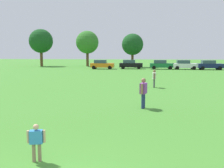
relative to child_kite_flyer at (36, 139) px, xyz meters
name	(u,v)px	position (x,y,z in m)	size (l,w,h in m)	color
ground_plane	(125,76)	(1.08, 27.89, -0.65)	(160.00, 160.00, 0.00)	#42842D
child_kite_flyer	(36,139)	(0.00, 0.00, 0.00)	(0.51, 0.28, 1.10)	#8C7259
adult_bystander	(143,90)	(3.13, 7.57, 0.35)	(0.44, 0.78, 1.69)	navy
bystander_near_trees	(154,77)	(4.21, 16.37, 0.28)	(0.30, 0.75, 1.57)	#4C4C51
parked_car_orange_0	(102,64)	(-4.00, 41.54, 0.21)	(4.30, 2.02, 1.68)	orange
parked_car_black_1	(131,64)	(1.29, 42.63, 0.21)	(4.30, 2.02, 1.68)	black
parked_car_green_2	(161,64)	(6.93, 42.21, 0.21)	(4.30, 2.02, 1.68)	#196B38
parked_car_white_3	(184,65)	(11.05, 41.91, 0.21)	(4.30, 2.02, 1.68)	white
parked_car_navy_4	(210,65)	(15.36, 41.44, 0.21)	(4.30, 2.02, 1.68)	#141E4C
tree_far_left	(41,41)	(-18.76, 49.99, 4.87)	(5.25, 5.25, 8.18)	brown
tree_center	(87,42)	(-8.52, 50.78, 4.60)	(4.99, 4.99, 7.77)	brown
tree_far_right	(133,44)	(1.46, 48.59, 4.04)	(4.46, 4.46, 6.95)	brown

